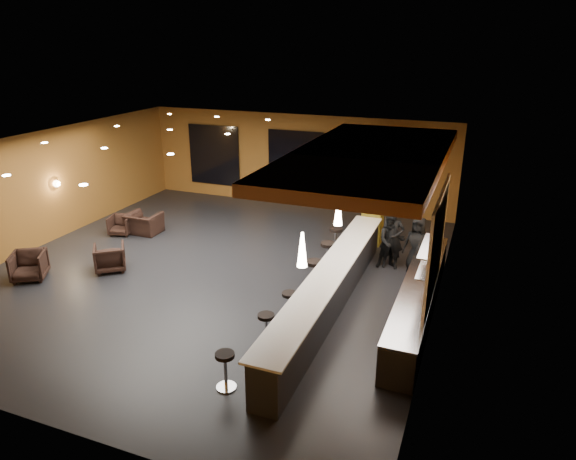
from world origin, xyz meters
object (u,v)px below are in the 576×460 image
(pendant_2, at_px, (363,184))
(bar_stool_4, at_px, (328,253))
(bar_stool_0, at_px, (225,366))
(bar_stool_1, at_px, (266,326))
(bar_counter, at_px, (330,291))
(armchair_a, at_px, (29,266))
(bar_stool_5, at_px, (335,237))
(armchair_d, at_px, (144,223))
(prep_counter, at_px, (418,299))
(staff_c, at_px, (417,245))
(staff_a, at_px, (392,238))
(column, at_px, (375,190))
(pendant_0, at_px, (302,250))
(armchair_b, at_px, (110,257))
(bar_stool_3, at_px, (314,272))
(pendant_1, at_px, (338,211))
(bar_stool_2, at_px, (289,303))
(staff_b, at_px, (391,241))
(armchair_c, at_px, (121,225))

(pendant_2, bearing_deg, bar_stool_4, -126.01)
(bar_stool_0, relative_size, bar_stool_1, 1.02)
(bar_stool_1, bearing_deg, bar_stool_4, 88.27)
(bar_counter, bearing_deg, armchair_a, -170.71)
(bar_stool_0, xyz_separation_m, bar_stool_5, (0.09, 6.89, 0.04))
(armchair_a, relative_size, armchair_d, 0.81)
(prep_counter, bearing_deg, pendant_2, 128.66)
(armchair_d, height_order, bar_stool_5, bar_stool_5)
(staff_c, bearing_deg, staff_a, -168.23)
(column, xyz_separation_m, pendant_0, (0.00, -6.60, 0.60))
(bar_counter, distance_m, bar_stool_5, 3.47)
(bar_stool_5, bearing_deg, pendant_0, -81.05)
(pendant_0, bearing_deg, staff_a, 79.72)
(armchair_b, height_order, armchair_d, armchair_b)
(staff_c, relative_size, bar_stool_4, 1.84)
(pendant_0, height_order, armchair_d, pendant_0)
(bar_counter, relative_size, bar_stool_3, 9.29)
(pendant_2, bearing_deg, bar_stool_1, -99.27)
(bar_stool_3, xyz_separation_m, bar_stool_4, (-0.03, 1.30, -0.00))
(pendant_1, bearing_deg, armchair_d, 163.03)
(bar_stool_5, bearing_deg, armchair_b, -148.33)
(pendant_2, relative_size, bar_stool_0, 0.93)
(armchair_a, xyz_separation_m, bar_stool_3, (7.39, 2.07, 0.16))
(bar_stool_2, bearing_deg, staff_b, 67.06)
(staff_c, xyz_separation_m, armchair_d, (-8.87, -0.27, -0.45))
(pendant_2, distance_m, armchair_c, 8.20)
(staff_b, height_order, armchair_d, staff_b)
(bar_counter, relative_size, staff_c, 5.05)
(staff_b, height_order, bar_stool_5, staff_b)
(prep_counter, xyz_separation_m, pendant_2, (-2.00, 2.50, 1.92))
(pendant_1, relative_size, staff_b, 0.44)
(prep_counter, relative_size, bar_stool_3, 6.97)
(staff_b, relative_size, bar_stool_1, 2.17)
(bar_counter, xyz_separation_m, staff_a, (0.90, 2.97, 0.39))
(staff_a, distance_m, staff_c, 0.71)
(pendant_2, height_order, staff_a, pendant_2)
(pendant_0, xyz_separation_m, bar_stool_2, (-0.72, 1.19, -1.89))
(pendant_1, distance_m, pendant_2, 2.50)
(pendant_0, relative_size, pendant_2, 1.00)
(bar_counter, relative_size, staff_a, 4.50)
(staff_c, bearing_deg, bar_stool_1, -105.52)
(prep_counter, height_order, armchair_b, prep_counter)
(pendant_1, bearing_deg, bar_stool_4, 113.76)
(staff_c, relative_size, armchair_c, 2.25)
(bar_stool_1, xyz_separation_m, bar_stool_5, (-0.04, 5.31, 0.05))
(armchair_d, bearing_deg, bar_stool_0, 134.94)
(pendant_0, relative_size, bar_stool_4, 0.81)
(bar_counter, height_order, bar_stool_0, bar_counter)
(bar_stool_3, bearing_deg, bar_stool_0, -93.82)
(bar_counter, distance_m, column, 4.77)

